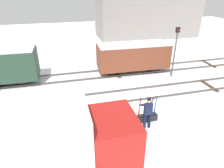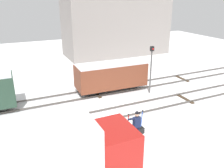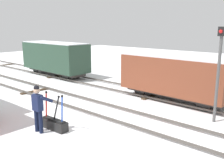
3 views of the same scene
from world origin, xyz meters
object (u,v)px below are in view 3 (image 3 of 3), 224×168
object	(u,v)px
rail_worker	(38,106)
signal_post	(219,65)
switch_lever_frame	(54,123)
freight_car_mid_siding	(55,57)
freight_car_back_track	(176,75)

from	to	relation	value
rail_worker	signal_post	size ratio (longest dim) A/B	0.47
switch_lever_frame	signal_post	bearing A→B (deg)	45.76
signal_post	freight_car_mid_siding	xyz separation A→B (m)	(-13.19, 1.65, -0.87)
switch_lever_frame	freight_car_back_track	world-z (taller)	freight_car_back_track
signal_post	freight_car_back_track	world-z (taller)	signal_post
switch_lever_frame	freight_car_back_track	distance (m)	6.82
freight_car_back_track	freight_car_mid_siding	distance (m)	10.47
switch_lever_frame	freight_car_back_track	bearing A→B (deg)	73.60
signal_post	freight_car_mid_siding	world-z (taller)	signal_post
signal_post	switch_lever_frame	bearing A→B (deg)	-131.06
switch_lever_frame	freight_car_back_track	size ratio (longest dim) A/B	0.25
signal_post	freight_car_mid_siding	distance (m)	13.32
rail_worker	signal_post	bearing A→B (deg)	47.41
freight_car_mid_siding	rail_worker	bearing A→B (deg)	-37.91
rail_worker	switch_lever_frame	bearing A→B (deg)	66.96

